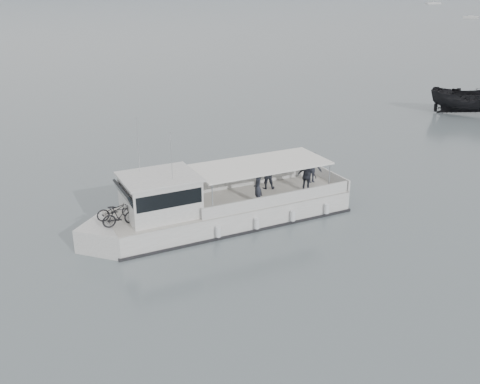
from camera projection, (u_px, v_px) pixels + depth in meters
name	position (u px, v px, depth m)	size (l,w,h in m)	color
ground	(297.00, 201.00, 30.81)	(1400.00, 1400.00, 0.00)	slate
tour_boat	(209.00, 208.00, 27.37)	(14.65, 4.92, 6.09)	white
dark_motorboat	(469.00, 100.00, 50.70)	(2.63, 7.00, 2.70)	black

